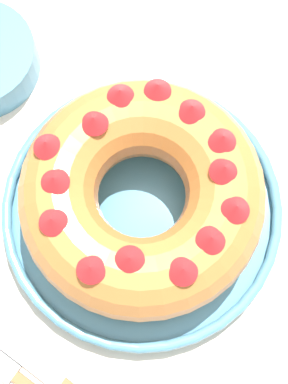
{
  "coord_description": "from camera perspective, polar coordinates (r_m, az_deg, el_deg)",
  "views": [
    {
      "loc": [
        -0.14,
        -0.09,
        1.42
      ],
      "look_at": [
        0.0,
        0.01,
        0.85
      ],
      "focal_mm": 50.0,
      "sensor_mm": 36.0,
      "label": 1
    }
  ],
  "objects": [
    {
      "name": "bundt_cake",
      "position": [
        0.59,
        -0.0,
        0.04
      ],
      "size": [
        0.27,
        0.27,
        0.1
      ],
      "color": "#C67538",
      "rests_on": "serving_dish"
    },
    {
      "name": "ground_plane",
      "position": [
        1.42,
        0.26,
        -10.35
      ],
      "size": [
        8.0,
        8.0,
        0.0
      ],
      "primitive_type": "plane",
      "color": "gray"
    },
    {
      "name": "dining_table",
      "position": [
        0.75,
        0.48,
        -4.37
      ],
      "size": [
        1.46,
        0.97,
        0.78
      ],
      "color": "beige",
      "rests_on": "ground_plane"
    },
    {
      "name": "serving_dish",
      "position": [
        0.65,
        0.0,
        -1.48
      ],
      "size": [
        0.34,
        0.34,
        0.03
      ],
      "color": "#518EB2",
      "rests_on": "dining_table"
    }
  ]
}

